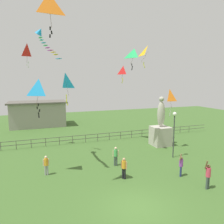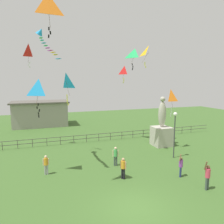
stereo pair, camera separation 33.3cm
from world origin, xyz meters
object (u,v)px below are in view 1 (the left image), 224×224
lamppost (174,125)px  kite_7 (39,89)px  statue_monument (161,131)px  person_0 (208,175)px  kite_0 (49,6)px  kite_4 (65,81)px  person_2 (181,165)px  kite_1 (27,51)px  kite_2 (148,52)px  person_4 (116,155)px  kite_5 (123,71)px  person_1 (46,164)px  person_3 (124,167)px  kite_3 (134,55)px  kite_6 (169,96)px  streamer_kite (41,33)px

lamppost → kite_7: kite_7 is taller
statue_monument → kite_7: 14.25m
person_0 → kite_0: (-9.66, 3.21, 10.59)m
person_0 → kite_7: 13.41m
kite_4 → person_2: bearing=-46.9°
kite_1 → kite_2: kite_2 is taller
statue_monument → person_4: 7.95m
kite_5 → person_0: bearing=-86.6°
kite_0 → kite_1: bearing=98.9°
person_1 → person_3: (5.41, -2.65, 0.05)m
kite_5 → kite_3: bearing=-99.3°
statue_monument → kite_0: (-12.15, -6.51, 9.97)m
person_4 → kite_6: kite_6 is taller
person_2 → kite_5: bearing=91.7°
kite_4 → kite_3: bearing=-13.9°
kite_5 → streamer_kite: 10.51m
lamppost → kite_1: bearing=150.1°
person_0 → kite_0: bearing=161.6°
person_4 → kite_5: bearing=62.9°
person_0 → kite_7: (-10.39, 6.31, 5.66)m
person_1 → person_2: size_ratio=0.84×
kite_2 → kite_4: bearing=-174.5°
lamppost → person_1: 11.86m
lamppost → person_4: size_ratio=2.63×
lamppost → kite_5: (-2.25, 7.09, 5.28)m
lamppost → kite_3: kite_3 is taller
person_3 → kite_6: 10.33m
person_1 → kite_0: 11.07m
kite_0 → kite_5: (8.89, 9.77, -3.13)m
statue_monument → kite_6: (0.25, -1.08, 4.01)m
person_1 → kite_2: 15.84m
streamer_kite → kite_5: bearing=24.6°
person_2 → streamer_kite: bearing=145.6°
person_2 → kite_3: kite_3 is taller
person_3 → kite_4: size_ratio=0.52×
person_2 → person_3: size_ratio=1.14×
lamppost → statue_monument: bearing=75.1°
person_0 → kite_2: (1.37, 11.09, 9.45)m
kite_1 → kite_5: (10.45, -0.22, -1.84)m
kite_3 → streamer_kite: bearing=178.9°
kite_2 → streamer_kite: (-11.38, -2.33, 0.72)m
person_1 → kite_0: size_ratio=0.60×
person_4 → kite_4: bearing=129.0°
kite_4 → streamer_kite: bearing=-145.5°
lamppost → streamer_kite: bearing=166.0°
statue_monument → kite_3: kite_3 is taller
person_1 → kite_4: 7.95m
kite_2 → person_4: bearing=-138.0°
kite_0 → kite_2: bearing=35.5°
kite_5 → person_3: bearing=-112.3°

